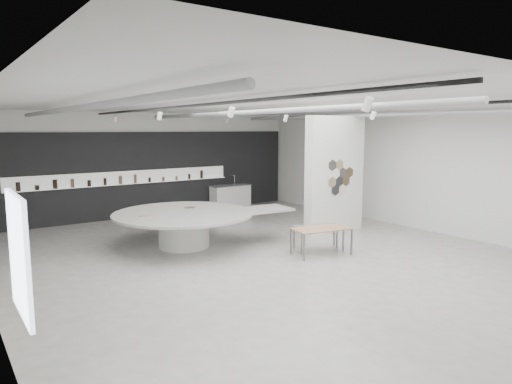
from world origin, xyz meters
TOP-DOWN VIEW (x-y plane):
  - room at (-0.09, -0.00)m, footprint 12.02×14.02m
  - back_wall_display at (-0.08, 6.93)m, footprint 11.80×0.27m
  - partition_column at (3.50, 1.00)m, footprint 2.20×0.38m
  - display_island at (-1.13, 1.98)m, footprint 5.02×4.15m
  - sample_table_wood at (1.32, -0.73)m, footprint 1.59×1.01m
  - sample_table_stone at (1.56, -0.37)m, footprint 1.39×1.01m
  - kitchen_counter at (3.14, 6.52)m, footprint 1.67×0.66m

SIDE VIEW (x-z plane):
  - kitchen_counter at x=3.14m, z-range -0.18..1.13m
  - sample_table_stone at x=1.56m, z-range 0.27..0.91m
  - display_island at x=-1.13m, z-range 0.14..1.12m
  - sample_table_wood at x=1.32m, z-range 0.29..0.99m
  - back_wall_display at x=-0.08m, z-range -0.01..3.09m
  - partition_column at x=3.50m, z-range 0.00..3.60m
  - room at x=-0.09m, z-range 0.16..3.98m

